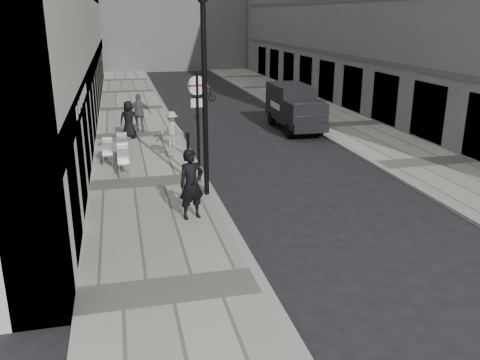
% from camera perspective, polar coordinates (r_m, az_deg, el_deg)
% --- Properties ---
extents(ground, '(120.00, 120.00, 0.00)m').
position_cam_1_polar(ground, '(9.51, 6.99, -19.29)').
color(ground, black).
rests_on(ground, ground).
extents(sidewalk, '(4.00, 60.00, 0.12)m').
position_cam_1_polar(sidewalk, '(25.69, -11.36, 4.91)').
color(sidewalk, '#A8A498').
rests_on(sidewalk, ground).
extents(far_sidewalk, '(4.00, 60.00, 0.12)m').
position_cam_1_polar(far_sidewalk, '(28.26, 11.61, 6.08)').
color(far_sidewalk, '#A8A498').
rests_on(far_sidewalk, ground).
extents(walking_man, '(0.85, 0.66, 2.05)m').
position_cam_1_polar(walking_man, '(14.54, -5.47, -0.49)').
color(walking_man, black).
rests_on(walking_man, sidewalk).
extents(sign_post, '(0.65, 0.12, 3.79)m').
position_cam_1_polar(sign_post, '(17.65, -4.78, 7.54)').
color(sign_post, black).
rests_on(sign_post, sidewalk).
extents(lamppost, '(0.28, 0.28, 6.34)m').
position_cam_1_polar(lamppost, '(15.96, -4.00, 10.43)').
color(lamppost, black).
rests_on(lamppost, sidewalk).
extents(bollard_near, '(0.13, 0.13, 0.96)m').
position_cam_1_polar(bollard_near, '(21.19, -5.86, 3.90)').
color(bollard_near, black).
rests_on(bollard_near, sidewalk).
extents(bollard_far, '(0.14, 0.14, 1.03)m').
position_cam_1_polar(bollard_far, '(16.86, -3.75, 0.35)').
color(bollard_far, black).
rests_on(bollard_far, sidewalk).
extents(panel_van, '(1.86, 4.86, 2.27)m').
position_cam_1_polar(panel_van, '(26.69, 6.08, 8.32)').
color(panel_van, black).
rests_on(panel_van, ground).
extents(cyclist, '(1.66, 1.09, 1.69)m').
position_cam_1_polar(cyclist, '(35.97, -3.98, 9.89)').
color(cyclist, black).
rests_on(cyclist, ground).
extents(pedestrian_a, '(1.20, 0.66, 1.94)m').
position_cam_1_polar(pedestrian_a, '(26.00, -11.23, 7.39)').
color(pedestrian_a, slate).
rests_on(pedestrian_a, sidewalk).
extents(pedestrian_b, '(1.15, 0.87, 1.58)m').
position_cam_1_polar(pedestrian_b, '(22.87, -7.65, 5.68)').
color(pedestrian_b, '#B0A9A2').
rests_on(pedestrian_b, sidewalk).
extents(pedestrian_c, '(0.98, 0.74, 1.79)m').
position_cam_1_polar(pedestrian_c, '(24.78, -12.37, 6.63)').
color(pedestrian_c, black).
rests_on(pedestrian_c, sidewalk).
extents(cafe_table_near, '(0.71, 1.61, 0.91)m').
position_cam_1_polar(cafe_table_near, '(20.96, -14.63, 3.20)').
color(cafe_table_near, silver).
rests_on(cafe_table_near, sidewalk).
extents(cafe_table_mid, '(0.76, 1.72, 0.98)m').
position_cam_1_polar(cafe_table_mid, '(21.34, -13.06, 3.67)').
color(cafe_table_mid, '#ABAAAD').
rests_on(cafe_table_mid, sidewalk).
extents(cafe_table_far, '(0.78, 1.75, 1.00)m').
position_cam_1_polar(cafe_table_far, '(19.55, -12.97, 2.40)').
color(cafe_table_far, silver).
rests_on(cafe_table_far, sidewalk).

